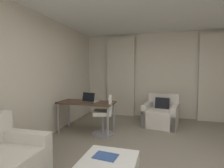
{
  "coord_description": "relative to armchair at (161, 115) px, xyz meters",
  "views": [
    {
      "loc": [
        -0.09,
        -2.59,
        1.41
      ],
      "look_at": [
        -1.19,
        1.25,
        1.13
      ],
      "focal_mm": 27.94,
      "sensor_mm": 36.0,
      "label": 1
    }
  ],
  "objects": [
    {
      "name": "desk",
      "position": [
        -1.68,
        -1.05,
        0.38
      ],
      "size": [
        1.29,
        0.58,
        0.72
      ],
      "color": "#4C3828",
      "rests_on": "ground"
    },
    {
      "name": "magazine_open",
      "position": [
        -0.63,
        -2.81,
        0.12
      ],
      "size": [
        0.3,
        0.23,
        0.01
      ],
      "color": "#335193",
      "rests_on": "coffee_table"
    },
    {
      "name": "ground_plane",
      "position": [
        0.09,
        -2.15,
        -0.28
      ],
      "size": [
        12.0,
        12.0,
        0.0
      ],
      "primitive_type": "plane",
      "color": "gray"
    },
    {
      "name": "desk_chair",
      "position": [
        -1.22,
        -1.09,
        0.11
      ],
      "size": [
        0.49,
        0.49,
        0.88
      ],
      "color": "gray",
      "rests_on": "ground"
    },
    {
      "name": "curtain_left_panel",
      "position": [
        -1.29,
        0.75,
        0.97
      ],
      "size": [
        0.9,
        0.06,
        2.5
      ],
      "color": "beige",
      "rests_on": "ground"
    },
    {
      "name": "laptop",
      "position": [
        -1.59,
        -1.03,
        0.49
      ],
      "size": [
        0.36,
        0.31,
        0.22
      ],
      "color": "#ADADB2",
      "rests_on": "desk"
    },
    {
      "name": "wall_window",
      "position": [
        0.09,
        0.88,
        1.02
      ],
      "size": [
        5.12,
        0.06,
        2.6
      ],
      "color": "beige",
      "rests_on": "ground"
    },
    {
      "name": "armchair",
      "position": [
        0.0,
        0.0,
        0.0
      ],
      "size": [
        0.97,
        1.01,
        0.81
      ],
      "color": "silver",
      "rests_on": "ground"
    },
    {
      "name": "wall_left",
      "position": [
        -2.44,
        -2.15,
        1.02
      ],
      "size": [
        0.06,
        6.12,
        2.6
      ],
      "color": "beige",
      "rests_on": "ground"
    },
    {
      "name": "curtain_right_panel",
      "position": [
        1.46,
        0.75,
        0.97
      ],
      "size": [
        0.9,
        0.06,
        2.5
      ],
      "color": "beige",
      "rests_on": "ground"
    }
  ]
}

